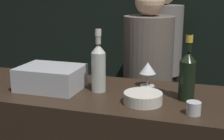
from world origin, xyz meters
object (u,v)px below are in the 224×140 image
(candle_votive, at_px, (194,108))
(wine_glass, at_px, (148,69))
(person_in_hoodie, at_px, (147,86))
(champagne_bottle, at_px, (187,74))
(person_blond_tee, at_px, (162,58))
(bowl_white, at_px, (143,98))
(white_wine_bottle, at_px, (98,66))
(ice_bin_with_bottles, at_px, (51,77))

(candle_votive, bearing_deg, wine_glass, 127.87)
(wine_glass, bearing_deg, candle_votive, -52.13)
(person_in_hoodie, bearing_deg, candle_votive, -121.79)
(champagne_bottle, distance_m, person_blond_tee, 1.69)
(bowl_white, relative_size, white_wine_bottle, 0.56)
(candle_votive, bearing_deg, champagne_bottle, 104.14)
(ice_bin_with_bottles, bearing_deg, wine_glass, 22.22)
(champagne_bottle, bearing_deg, ice_bin_with_bottles, -177.02)
(ice_bin_with_bottles, bearing_deg, bowl_white, -8.13)
(candle_votive, distance_m, white_wine_bottle, 0.57)
(ice_bin_with_bottles, height_order, champagne_bottle, champagne_bottle)
(person_blond_tee, bearing_deg, champagne_bottle, 114.03)
(ice_bin_with_bottles, xyz_separation_m, person_blond_tee, (0.38, 1.67, -0.21))
(candle_votive, bearing_deg, ice_bin_with_bottles, 169.15)
(white_wine_bottle, bearing_deg, bowl_white, -22.67)
(champagne_bottle, distance_m, white_wine_bottle, 0.48)
(bowl_white, height_order, person_in_hoodie, person_in_hoodie)
(wine_glass, height_order, white_wine_bottle, white_wine_bottle)
(bowl_white, distance_m, white_wine_bottle, 0.32)
(bowl_white, distance_m, person_in_hoodie, 0.80)
(candle_votive, xyz_separation_m, white_wine_bottle, (-0.52, 0.19, 0.11))
(white_wine_bottle, bearing_deg, candle_votive, -19.90)
(bowl_white, bearing_deg, person_in_hoodie, 99.21)
(wine_glass, distance_m, person_in_hoodie, 0.55)
(wine_glass, relative_size, person_in_hoodie, 0.09)
(candle_votive, relative_size, white_wine_bottle, 0.19)
(champagne_bottle, xyz_separation_m, person_blond_tee, (-0.37, 1.63, -0.28))
(ice_bin_with_bottles, height_order, wine_glass, wine_glass)
(wine_glass, xyz_separation_m, person_in_hoodie, (-0.09, 0.48, -0.26))
(bowl_white, relative_size, wine_glass, 1.35)
(candle_votive, bearing_deg, white_wine_bottle, 160.10)
(champagne_bottle, relative_size, person_blond_tee, 0.20)
(bowl_white, height_order, candle_votive, candle_votive)
(bowl_white, xyz_separation_m, candle_votive, (0.25, -0.07, 0.00))
(bowl_white, bearing_deg, candle_votive, -16.71)
(champagne_bottle, bearing_deg, white_wine_bottle, -179.66)
(bowl_white, xyz_separation_m, person_blond_tee, (-0.17, 1.75, -0.17))
(candle_votive, xyz_separation_m, champagne_bottle, (-0.05, 0.19, 0.11))
(person_in_hoodie, relative_size, person_blond_tee, 0.98)
(bowl_white, height_order, white_wine_bottle, white_wine_bottle)
(bowl_white, relative_size, candle_votive, 2.90)
(candle_votive, bearing_deg, bowl_white, 163.29)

